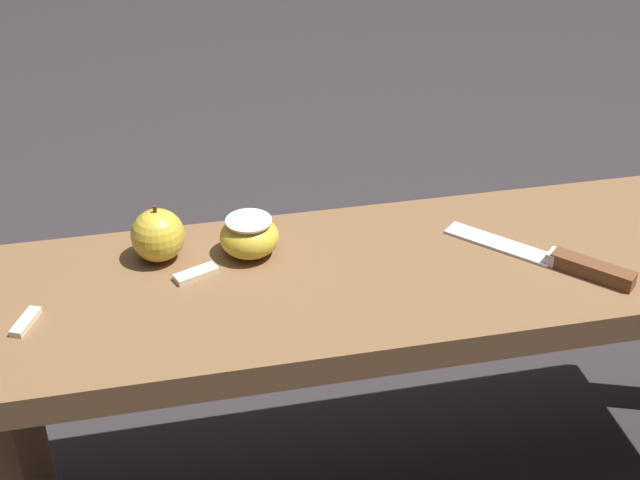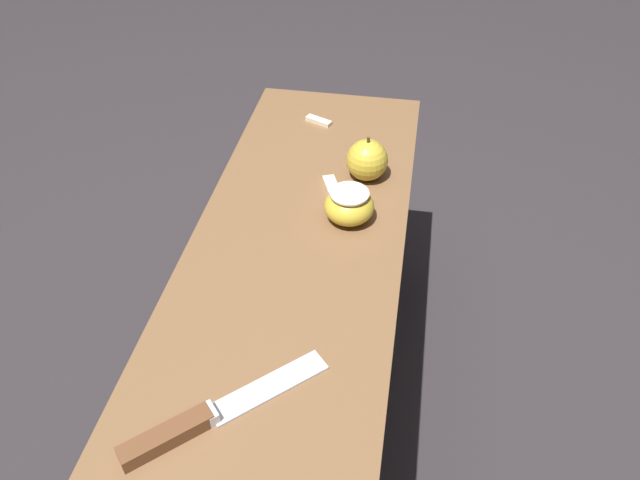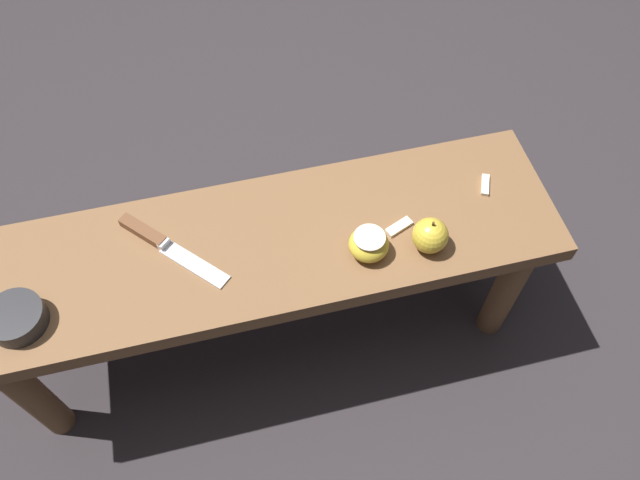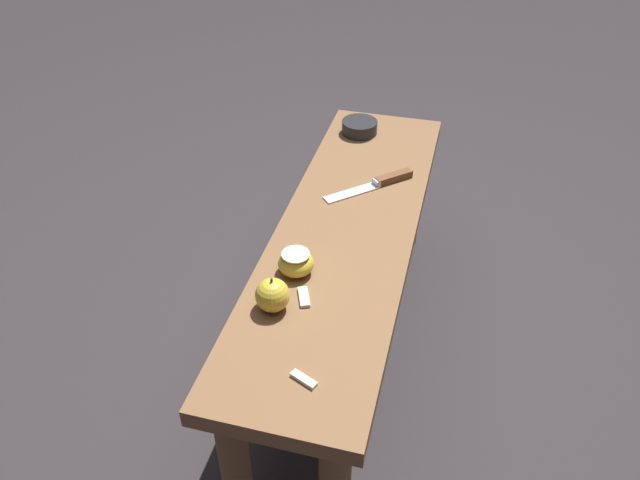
{
  "view_description": "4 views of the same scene",
  "coord_description": "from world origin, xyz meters",
  "views": [
    {
      "loc": [
        0.31,
        0.92,
        1.08
      ],
      "look_at": [
        0.1,
        -0.04,
        0.46
      ],
      "focal_mm": 50.0,
      "sensor_mm": 36.0,
      "label": 1
    },
    {
      "loc": [
        -0.57,
        -0.16,
        1.06
      ],
      "look_at": [
        0.1,
        -0.04,
        0.46
      ],
      "focal_mm": 35.0,
      "sensor_mm": 36.0,
      "label": 2
    },
    {
      "loc": [
        -0.05,
        -0.67,
        1.46
      ],
      "look_at": [
        0.1,
        -0.04,
        0.46
      ],
      "focal_mm": 35.0,
      "sensor_mm": 36.0,
      "label": 3
    },
    {
      "loc": [
        1.17,
        0.24,
        1.32
      ],
      "look_at": [
        0.1,
        -0.04,
        0.46
      ],
      "focal_mm": 35.0,
      "sensor_mm": 36.0,
      "label": 4
    }
  ],
  "objects": [
    {
      "name": "apple_whole",
      "position": [
        0.31,
        -0.08,
        0.47
      ],
      "size": [
        0.07,
        0.07,
        0.08
      ],
      "color": "gold",
      "rests_on": "wooden_bench"
    },
    {
      "name": "ground_plane",
      "position": [
        0.0,
        0.0,
        0.0
      ],
      "size": [
        8.0,
        8.0,
        0.0
      ],
      "primitive_type": "plane",
      "color": "#2D282B"
    },
    {
      "name": "knife",
      "position": [
        -0.2,
        0.05,
        0.44
      ],
      "size": [
        0.2,
        0.21,
        0.02
      ],
      "rotation": [
        0.0,
        0.0,
        -0.82
      ],
      "color": "silver",
      "rests_on": "wooden_bench"
    },
    {
      "name": "apple_slice_center",
      "position": [
        0.27,
        -0.03,
        0.44
      ],
      "size": [
        0.06,
        0.04,
        0.01
      ],
      "color": "beige",
      "rests_on": "wooden_bench"
    },
    {
      "name": "apple_slice_near_knife",
      "position": [
        0.48,
        0.03,
        0.44
      ],
      "size": [
        0.04,
        0.05,
        0.01
      ],
      "color": "beige",
      "rests_on": "wooden_bench"
    },
    {
      "name": "apple_cut",
      "position": [
        0.19,
        -0.07,
        0.46
      ],
      "size": [
        0.08,
        0.08,
        0.05
      ],
      "color": "gold",
      "rests_on": "wooden_bench"
    },
    {
      "name": "wooden_bench",
      "position": [
        0.0,
        0.0,
        0.35
      ],
      "size": [
        1.19,
        0.32,
        0.43
      ],
      "color": "brown",
      "rests_on": "ground_plane"
    }
  ]
}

